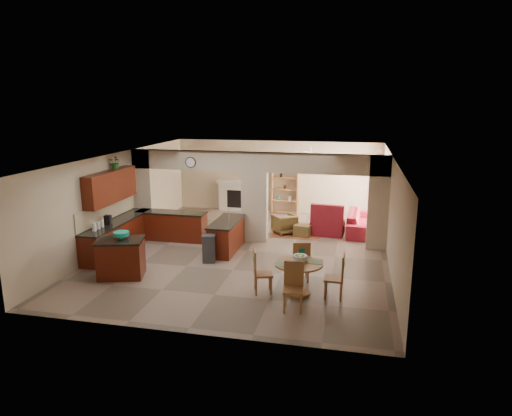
% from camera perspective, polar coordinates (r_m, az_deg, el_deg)
% --- Properties ---
extents(floor, '(10.00, 10.00, 0.00)m').
position_cam_1_polar(floor, '(13.49, -1.10, -5.36)').
color(floor, '#826B5A').
rests_on(floor, ground).
extents(ceiling, '(10.00, 10.00, 0.00)m').
position_cam_1_polar(ceiling, '(12.87, -1.16, 6.53)').
color(ceiling, white).
rests_on(ceiling, wall_back).
extents(wall_back, '(8.00, 0.00, 8.00)m').
position_cam_1_polar(wall_back, '(17.92, 2.63, 3.92)').
color(wall_back, '#C9B193').
rests_on(wall_back, floor).
extents(wall_front, '(8.00, 0.00, 8.00)m').
position_cam_1_polar(wall_front, '(8.53, -9.10, -6.88)').
color(wall_front, '#C9B193').
rests_on(wall_front, floor).
extents(wall_left, '(0.00, 10.00, 10.00)m').
position_cam_1_polar(wall_left, '(14.56, -16.62, 1.18)').
color(wall_left, '#C9B193').
rests_on(wall_left, floor).
extents(wall_right, '(0.00, 10.00, 10.00)m').
position_cam_1_polar(wall_right, '(12.80, 16.55, -0.43)').
color(wall_right, '#C9B193').
rests_on(wall_right, floor).
extents(partition_left_pier, '(0.60, 0.25, 2.80)m').
position_cam_1_polar(partition_left_pier, '(15.29, -13.84, 1.91)').
color(partition_left_pier, '#C9B193').
rests_on(partition_left_pier, floor).
extents(partition_center_pier, '(0.80, 0.25, 2.20)m').
position_cam_1_polar(partition_center_pier, '(14.13, -0.17, 0.14)').
color(partition_center_pier, '#C9B193').
rests_on(partition_center_pier, floor).
extents(partition_right_pier, '(0.60, 0.25, 2.80)m').
position_cam_1_polar(partition_right_pier, '(13.75, 15.04, 0.59)').
color(partition_right_pier, '#C9B193').
rests_on(partition_right_pier, floor).
extents(partition_header, '(8.00, 0.25, 0.60)m').
position_cam_1_polar(partition_header, '(13.88, -0.18, 5.78)').
color(partition_header, '#C9B193').
rests_on(partition_header, partition_center_pier).
extents(kitchen_counter, '(2.52, 3.29, 1.48)m').
position_cam_1_polar(kitchen_counter, '(14.23, -14.24, -2.83)').
color(kitchen_counter, '#471708').
rests_on(kitchen_counter, floor).
extents(upper_cabinets, '(0.35, 2.40, 0.90)m').
position_cam_1_polar(upper_cabinets, '(13.70, -17.71, 2.59)').
color(upper_cabinets, '#471708').
rests_on(upper_cabinets, wall_left).
extents(peninsula, '(0.70, 1.85, 0.91)m').
position_cam_1_polar(peninsula, '(13.40, -3.72, -3.47)').
color(peninsula, '#471708').
rests_on(peninsula, floor).
extents(wall_clock, '(0.34, 0.03, 0.34)m').
position_cam_1_polar(wall_clock, '(14.31, -8.19, 5.67)').
color(wall_clock, '#472E17').
rests_on(wall_clock, partition_header).
extents(rug, '(1.60, 1.30, 0.01)m').
position_cam_1_polar(rug, '(15.26, 5.15, -3.17)').
color(rug, '#9C5438').
rests_on(rug, floor).
extents(fireplace, '(1.60, 0.35, 1.20)m').
position_cam_1_polar(fireplace, '(18.24, -2.44, 1.58)').
color(fireplace, beige).
rests_on(fireplace, floor).
extents(shelving_unit, '(1.00, 0.32, 1.80)m').
position_cam_1_polar(shelving_unit, '(17.78, 3.63, 2.19)').
color(shelving_unit, '#945933').
rests_on(shelving_unit, floor).
extents(window_a, '(0.02, 0.90, 1.90)m').
position_cam_1_polar(window_a, '(15.08, 15.83, 0.86)').
color(window_a, white).
rests_on(window_a, wall_right).
extents(window_b, '(0.02, 0.90, 1.90)m').
position_cam_1_polar(window_b, '(16.74, 15.53, 2.08)').
color(window_b, white).
rests_on(window_b, wall_right).
extents(glazed_door, '(0.02, 0.70, 2.10)m').
position_cam_1_polar(glazed_door, '(15.94, 15.64, 0.97)').
color(glazed_door, white).
rests_on(glazed_door, wall_right).
extents(drape_a_left, '(0.10, 0.28, 2.30)m').
position_cam_1_polar(drape_a_left, '(14.49, 15.80, 0.37)').
color(drape_a_left, '#3C1918').
rests_on(drape_a_left, wall_right).
extents(drape_a_right, '(0.10, 0.28, 2.30)m').
position_cam_1_polar(drape_a_right, '(15.66, 15.58, 1.33)').
color(drape_a_right, '#3C1918').
rests_on(drape_a_right, wall_right).
extents(drape_b_left, '(0.10, 0.28, 2.30)m').
position_cam_1_polar(drape_b_left, '(16.15, 15.49, 1.69)').
color(drape_b_left, '#3C1918').
rests_on(drape_b_left, wall_right).
extents(drape_b_right, '(0.10, 0.28, 2.30)m').
position_cam_1_polar(drape_b_right, '(17.33, 15.31, 2.46)').
color(drape_b_right, '#3C1918').
rests_on(drape_b_right, wall_right).
extents(ceiling_fan, '(1.00, 1.00, 0.10)m').
position_cam_1_polar(ceiling_fan, '(15.60, 6.87, 6.74)').
color(ceiling_fan, white).
rests_on(ceiling_fan, ceiling).
extents(kitchen_island, '(1.29, 1.07, 0.97)m').
position_cam_1_polar(kitchen_island, '(11.92, -16.52, -6.01)').
color(kitchen_island, '#471708').
rests_on(kitchen_island, floor).
extents(teal_bowl, '(0.39, 0.39, 0.18)m').
position_cam_1_polar(teal_bowl, '(11.79, -16.49, -3.29)').
color(teal_bowl, '#159279').
rests_on(teal_bowl, kitchen_island).
extents(trash_can, '(0.39, 0.35, 0.71)m').
position_cam_1_polar(trash_can, '(12.54, -5.90, -5.20)').
color(trash_can, '#2A2A2C').
rests_on(trash_can, floor).
extents(dining_table, '(1.11, 1.11, 0.75)m').
position_cam_1_polar(dining_table, '(10.47, 5.32, -8.12)').
color(dining_table, '#945933').
rests_on(dining_table, floor).
extents(fruit_bowl, '(0.32, 0.32, 0.17)m').
position_cam_1_polar(fruit_bowl, '(10.42, 5.54, -6.25)').
color(fruit_bowl, '#61A122').
rests_on(fruit_bowl, dining_table).
extents(sofa, '(2.39, 1.04, 0.68)m').
position_cam_1_polar(sofa, '(15.69, 13.11, -1.73)').
color(sofa, maroon).
rests_on(sofa, floor).
extents(chaise, '(1.13, 0.95, 0.43)m').
position_cam_1_polar(chaise, '(15.28, 8.91, -2.44)').
color(chaise, maroon).
rests_on(chaise, floor).
extents(armchair, '(0.97, 0.97, 0.64)m').
position_cam_1_polar(armchair, '(15.18, 3.57, -1.99)').
color(armchair, maroon).
rests_on(armchair, floor).
extents(ottoman, '(0.62, 0.62, 0.38)m').
position_cam_1_polar(ottoman, '(14.97, 5.89, -2.77)').
color(ottoman, maroon).
rests_on(ottoman, floor).
extents(plant, '(0.39, 0.35, 0.39)m').
position_cam_1_polar(plant, '(13.91, -17.16, 5.47)').
color(plant, '#195316').
rests_on(plant, upper_cabinets).
extents(chair_north, '(0.51, 0.51, 1.02)m').
position_cam_1_polar(chair_north, '(11.15, 5.64, -6.49)').
color(chair_north, '#945933').
rests_on(chair_north, floor).
extents(chair_east, '(0.44, 0.43, 1.02)m').
position_cam_1_polar(chair_east, '(10.37, 10.21, -8.20)').
color(chair_east, '#945933').
rests_on(chair_east, floor).
extents(chair_south, '(0.45, 0.45, 1.02)m').
position_cam_1_polar(chair_south, '(9.75, 4.71, -9.45)').
color(chair_south, '#945933').
rests_on(chair_south, floor).
extents(chair_west, '(0.52, 0.52, 1.02)m').
position_cam_1_polar(chair_west, '(10.48, 0.43, -7.74)').
color(chair_west, '#945933').
rests_on(chair_west, floor).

